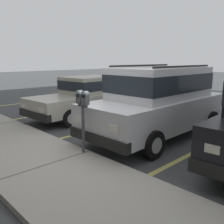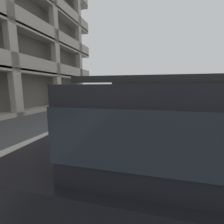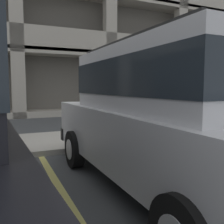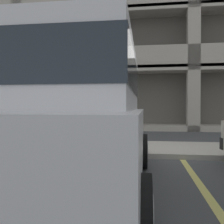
# 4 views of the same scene
# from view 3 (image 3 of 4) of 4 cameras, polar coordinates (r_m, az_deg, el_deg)

# --- Properties ---
(ground_plane) EXTENTS (80.00, 80.00, 0.10)m
(ground_plane) POSITION_cam_3_polar(r_m,az_deg,el_deg) (5.71, 0.52, -9.43)
(ground_plane) COLOR #444749
(sidewalk) EXTENTS (40.00, 2.20, 0.12)m
(sidewalk) POSITION_cam_3_polar(r_m,az_deg,el_deg) (6.85, -4.02, -5.92)
(sidewalk) COLOR #ADA89E
(sidewalk) RESTS_ON ground_plane
(parking_stall_lines) EXTENTS (12.71, 4.80, 0.01)m
(parking_stall_lines) POSITION_cam_3_polar(r_m,az_deg,el_deg) (5.48, 22.43, -9.94)
(parking_stall_lines) COLOR #DBD16B
(parking_stall_lines) RESTS_ON ground_plane
(silver_suv) EXTENTS (2.05, 4.80, 2.03)m
(silver_suv) POSITION_cam_3_polar(r_m,az_deg,el_deg) (3.53, 12.42, -0.15)
(silver_suv) COLOR silver
(silver_suv) RESTS_ON ground_plane
(parking_meter_near) EXTENTS (0.35, 0.12, 1.41)m
(parking_meter_near) POSITION_cam_3_polar(r_m,az_deg,el_deg) (5.85, -0.58, 3.05)
(parking_meter_near) COLOR #47474C
(parking_meter_near) RESTS_ON sidewalk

